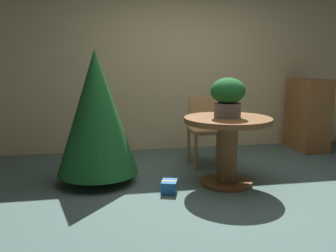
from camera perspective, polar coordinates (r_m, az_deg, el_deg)
The scene contains 8 objects.
ground_plane at distance 4.01m, azimuth 8.22°, elevation -10.44°, with size 6.60×6.60×0.00m, color #4C6660.
back_wall_panel at distance 5.88m, azimuth 1.52°, elevation 9.10°, with size 6.00×0.10×2.60m, color beige.
round_dining_table at distance 4.20m, azimuth 9.16°, elevation -2.02°, with size 0.98×0.98×0.78m.
flower_vase at distance 4.14m, azimuth 9.26°, elevation 4.69°, with size 0.39×0.39×0.44m.
wooden_chair_far at distance 4.98m, azimuth 5.89°, elevation -0.01°, with size 0.46×0.43×0.91m.
holiday_tree at distance 4.24m, azimuth -11.01°, elevation 2.10°, with size 0.93×0.93×1.53m.
gift_box_blue at distance 4.00m, azimuth 0.20°, elevation -9.38°, with size 0.21×0.23×0.14m.
wooden_cabinet at distance 6.22m, azimuth 20.81°, elevation 1.64°, with size 0.45×0.70×1.12m.
Camera 1 is at (-1.25, -3.55, 1.39)m, focal length 39.40 mm.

